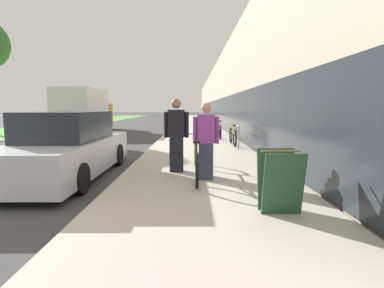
# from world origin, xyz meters

# --- Properties ---
(sidewalk_slab) EXTENTS (3.75, 70.00, 0.14)m
(sidewalk_slab) POSITION_xyz_m (5.49, 21.00, 0.07)
(sidewalk_slab) COLOR #BCB5A5
(sidewalk_slab) RESTS_ON ground
(storefront_facade) EXTENTS (10.01, 70.00, 5.69)m
(storefront_facade) POSITION_xyz_m (12.40, 29.00, 2.84)
(storefront_facade) COLOR gray
(storefront_facade) RESTS_ON ground
(lawn_strip) EXTENTS (6.08, 70.00, 0.03)m
(lawn_strip) POSITION_xyz_m (-7.06, 25.00, 0.01)
(lawn_strip) COLOR #5B9347
(lawn_strip) RESTS_ON ground
(tandem_bicycle) EXTENTS (0.52, 2.83, 0.85)m
(tandem_bicycle) POSITION_xyz_m (5.30, 1.97, 0.51)
(tandem_bicycle) COLOR black
(tandem_bicycle) RESTS_ON sidewalk_slab
(person_rider) EXTENTS (0.54, 0.21, 1.59)m
(person_rider) POSITION_xyz_m (5.50, 1.59, 0.94)
(person_rider) COLOR #33384C
(person_rider) RESTS_ON sidewalk_slab
(person_bystander) EXTENTS (0.58, 0.23, 1.70)m
(person_bystander) POSITION_xyz_m (4.85, 2.37, 0.99)
(person_bystander) COLOR black
(person_bystander) RESTS_ON sidewalk_slab
(bike_rack_hoop) EXTENTS (0.05, 0.60, 0.84)m
(bike_rack_hoop) POSITION_xyz_m (6.88, 6.41, 0.66)
(bike_rack_hoop) COLOR gray
(bike_rack_hoop) RESTS_ON sidewalk_slab
(cruiser_bike_nearest) EXTENTS (0.52, 1.81, 0.84)m
(cruiser_bike_nearest) POSITION_xyz_m (6.85, 7.41, 0.50)
(cruiser_bike_nearest) COLOR black
(cruiser_bike_nearest) RESTS_ON sidewalk_slab
(cruiser_bike_middle) EXTENTS (0.52, 1.72, 0.89)m
(cruiser_bike_middle) POSITION_xyz_m (6.53, 9.91, 0.52)
(cruiser_bike_middle) COLOR black
(cruiser_bike_middle) RESTS_ON sidewalk_slab
(sandwich_board_sign) EXTENTS (0.56, 0.56, 0.90)m
(sandwich_board_sign) POSITION_xyz_m (6.46, -0.38, 0.59)
(sandwich_board_sign) COLOR #23472D
(sandwich_board_sign) RESTS_ON sidewalk_slab
(parked_sedan_curbside) EXTENTS (1.78, 4.78, 1.54)m
(parked_sedan_curbside) POSITION_xyz_m (2.31, 2.41, 0.69)
(parked_sedan_curbside) COLOR silver
(parked_sedan_curbside) RESTS_ON ground
(moving_truck) EXTENTS (2.44, 6.02, 2.88)m
(moving_truck) POSITION_xyz_m (-2.15, 16.00, 1.46)
(moving_truck) COLOR orange
(moving_truck) RESTS_ON ground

